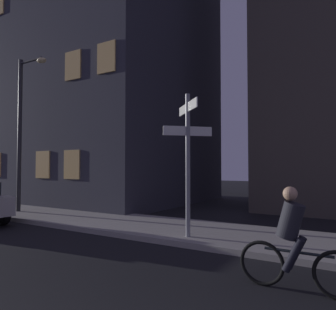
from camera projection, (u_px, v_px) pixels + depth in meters
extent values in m
cube|color=#9E9991|center=(247.00, 238.00, 8.15)|extent=(40.00, 2.99, 0.14)
cylinder|color=gray|center=(188.00, 165.00, 8.08)|extent=(0.12, 0.12, 3.65)
cube|color=white|center=(188.00, 107.00, 8.13)|extent=(1.08, 1.08, 0.24)
cube|color=white|center=(188.00, 131.00, 8.11)|extent=(0.94, 0.94, 0.24)
cylinder|color=#2D2D30|center=(20.00, 135.00, 12.67)|extent=(0.16, 0.16, 6.09)
cylinder|color=#2D2D30|center=(31.00, 61.00, 12.43)|extent=(1.30, 0.10, 0.10)
ellipsoid|color=#F9E099|center=(41.00, 60.00, 12.09)|extent=(0.44, 0.28, 0.20)
cylinder|color=black|center=(3.00, 215.00, 10.45)|extent=(0.65, 0.24, 0.64)
torus|color=black|center=(262.00, 263.00, 5.10)|extent=(0.72, 0.07, 0.72)
cylinder|color=black|center=(298.00, 252.00, 4.82)|extent=(1.00, 0.06, 0.04)
cylinder|color=#26262D|center=(291.00, 220.00, 4.89)|extent=(0.46, 0.33, 0.61)
sphere|color=tan|center=(290.00, 194.00, 4.90)|extent=(0.22, 0.22, 0.22)
cylinder|color=black|center=(296.00, 253.00, 4.92)|extent=(0.34, 0.13, 0.55)
cylinder|color=black|center=(293.00, 255.00, 4.77)|extent=(0.34, 0.13, 0.55)
cube|color=#383842|center=(115.00, 31.00, 18.23)|extent=(9.25, 9.34, 19.50)
cube|color=#F2C672|center=(43.00, 165.00, 13.95)|extent=(0.90, 0.06, 1.20)
cube|color=#F2C672|center=(72.00, 164.00, 12.98)|extent=(0.90, 0.06, 1.20)
cube|color=#F2C672|center=(73.00, 65.00, 13.13)|extent=(0.90, 0.06, 1.20)
cube|color=#F2C672|center=(106.00, 57.00, 12.16)|extent=(0.90, 0.06, 1.20)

